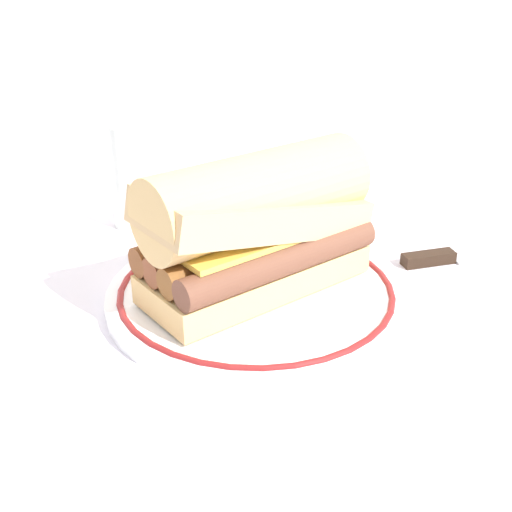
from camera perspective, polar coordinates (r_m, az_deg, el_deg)
The scene contains 5 objects.
ground_plane at distance 0.59m, azimuth 3.41°, elevation -4.27°, with size 1.50×1.50×0.00m, color silver.
plate at distance 0.59m, azimuth 0.00°, elevation -3.25°, with size 0.27×0.27×0.01m.
sausage_sandwich at distance 0.56m, azimuth 0.00°, elevation 2.83°, with size 0.22×0.14×0.12m.
drinking_glass at distance 0.74m, azimuth -10.36°, elevation 6.44°, with size 0.06×0.06×0.12m.
butter_knife at distance 0.69m, azimuth 17.17°, elevation 0.00°, with size 0.15×0.04×0.01m.
Camera 1 is at (-0.24, -0.44, 0.30)m, focal length 45.50 mm.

